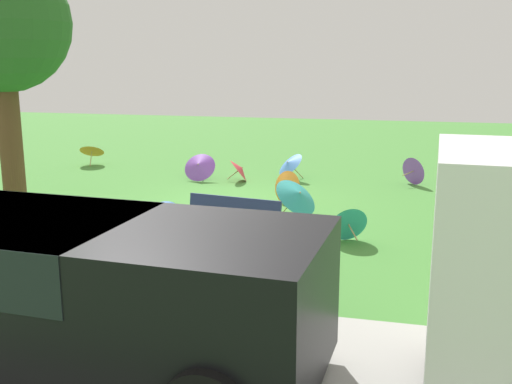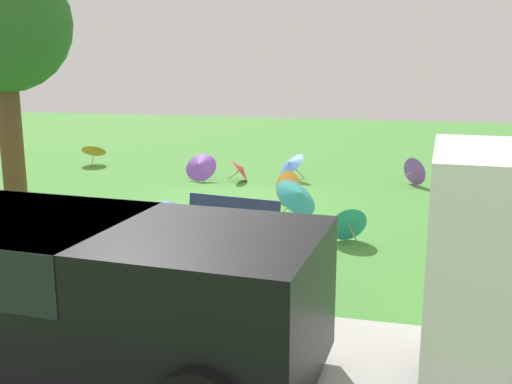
# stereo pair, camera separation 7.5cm
# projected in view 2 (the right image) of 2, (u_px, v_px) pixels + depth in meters

# --- Properties ---
(ground) EXTENTS (40.00, 40.00, 0.00)m
(ground) POSITION_uv_depth(u_px,v_px,m) (227.00, 205.00, 12.87)
(ground) COLOR #478C38
(road_strip) EXTENTS (40.00, 3.68, 0.01)m
(road_strip) POSITION_uv_depth(u_px,v_px,m) (28.00, 359.00, 6.21)
(road_strip) COLOR #B2AFA8
(road_strip) RESTS_ON ground
(van_dark) EXTENTS (4.70, 2.33, 1.53)m
(van_dark) POSITION_uv_depth(u_px,v_px,m) (71.00, 281.00, 5.90)
(van_dark) COLOR black
(van_dark) RESTS_ON ground
(park_bench) EXTENTS (1.65, 0.72, 0.90)m
(park_bench) POSITION_uv_depth(u_px,v_px,m) (237.00, 221.00, 9.79)
(park_bench) COLOR navy
(park_bench) RESTS_ON ground
(shade_tree) EXTENTS (2.55, 2.55, 5.00)m
(shade_tree) POSITION_uv_depth(u_px,v_px,m) (1.00, 27.00, 10.97)
(shade_tree) COLOR brown
(shade_tree) RESTS_ON ground
(parasol_orange_0) EXTENTS (0.84, 0.81, 0.72)m
(parasol_orange_0) POSITION_uv_depth(u_px,v_px,m) (94.00, 149.00, 17.81)
(parasol_orange_0) COLOR tan
(parasol_orange_0) RESTS_ON ground
(parasol_red_0) EXTENTS (0.74, 0.84, 0.63)m
(parasol_red_0) POSITION_uv_depth(u_px,v_px,m) (241.00, 169.00, 15.37)
(parasol_red_0) COLOR tan
(parasol_red_0) RESTS_ON ground
(parasol_purple_1) EXTENTS (0.82, 0.78, 0.75)m
(parasol_purple_1) POSITION_uv_depth(u_px,v_px,m) (200.00, 166.00, 15.51)
(parasol_purple_1) COLOR tan
(parasol_purple_1) RESTS_ON ground
(parasol_blue_0) EXTENTS (0.94, 0.94, 0.65)m
(parasol_blue_0) POSITION_uv_depth(u_px,v_px,m) (119.00, 227.00, 9.69)
(parasol_blue_0) COLOR tan
(parasol_blue_0) RESTS_ON ground
(parasol_teal_1) EXTENTS (1.09, 1.15, 0.85)m
(parasol_teal_1) POSITION_uv_depth(u_px,v_px,m) (298.00, 195.00, 11.59)
(parasol_teal_1) COLOR tan
(parasol_teal_1) RESTS_ON ground
(parasol_orange_1) EXTENTS (0.75, 0.72, 0.73)m
(parasol_orange_1) POSITION_uv_depth(u_px,v_px,m) (286.00, 187.00, 12.90)
(parasol_orange_1) COLOR tan
(parasol_orange_1) RESTS_ON ground
(parasol_purple_2) EXTENTS (0.69, 0.67, 0.71)m
(parasol_purple_2) POSITION_uv_depth(u_px,v_px,m) (416.00, 171.00, 14.93)
(parasol_purple_2) COLOR tan
(parasol_purple_2) RESTS_ON ground
(parasol_blue_1) EXTENTS (0.72, 0.68, 0.60)m
(parasol_blue_1) POSITION_uv_depth(u_px,v_px,m) (165.00, 214.00, 10.81)
(parasol_blue_1) COLOR tan
(parasol_blue_1) RESTS_ON ground
(parasol_teal_2) EXTENTS (0.75, 0.70, 0.65)m
(parasol_teal_2) POSITION_uv_depth(u_px,v_px,m) (347.00, 223.00, 10.21)
(parasol_teal_2) COLOR tan
(parasol_teal_2) RESTS_ON ground
(parasol_blue_2) EXTENTS (0.95, 0.98, 0.74)m
(parasol_blue_2) POSITION_uv_depth(u_px,v_px,m) (290.00, 164.00, 15.56)
(parasol_blue_2) COLOR tan
(parasol_blue_2) RESTS_ON ground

